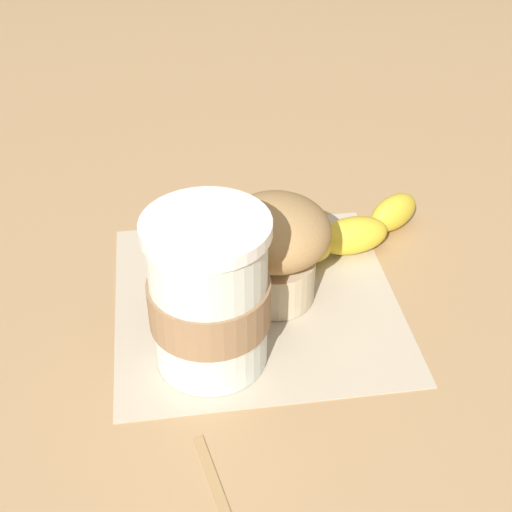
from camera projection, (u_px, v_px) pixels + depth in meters
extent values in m
plane|color=tan|center=(256.00, 300.00, 0.62)|extent=(3.00, 3.00, 0.00)
cube|color=beige|center=(256.00, 299.00, 0.62)|extent=(0.27, 0.27, 0.00)
cylinder|color=silver|center=(209.00, 299.00, 0.52)|extent=(0.09, 0.09, 0.12)
cylinder|color=white|center=(206.00, 228.00, 0.49)|extent=(0.09, 0.09, 0.01)
cylinder|color=#997551|center=(209.00, 301.00, 0.53)|extent=(0.09, 0.09, 0.04)
cylinder|color=beige|center=(275.00, 277.00, 0.61)|extent=(0.07, 0.07, 0.04)
ellipsoid|color=#AD8451|center=(276.00, 231.00, 0.58)|extent=(0.09, 0.09, 0.06)
ellipsoid|color=yellow|center=(230.00, 242.00, 0.65)|extent=(0.06, 0.06, 0.04)
ellipsoid|color=yellow|center=(293.00, 246.00, 0.65)|extent=(0.06, 0.08, 0.04)
ellipsoid|color=yellow|center=(353.00, 235.00, 0.66)|extent=(0.04, 0.07, 0.04)
ellipsoid|color=yellow|center=(393.00, 212.00, 0.69)|extent=(0.05, 0.06, 0.04)
cube|color=tan|center=(221.00, 502.00, 0.46)|extent=(0.11, 0.01, 0.00)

